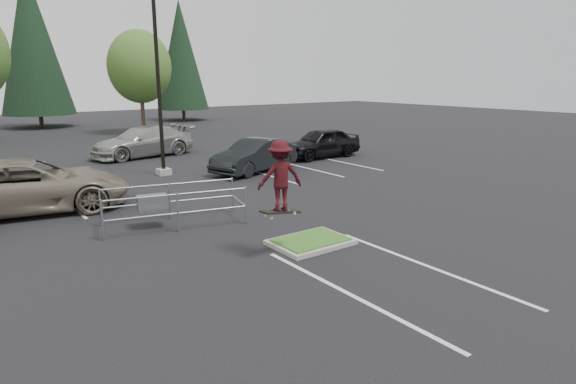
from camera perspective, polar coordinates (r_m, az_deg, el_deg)
ground at (r=13.79m, az=2.71°, el=-6.19°), size 120.00×120.00×0.00m
grass_median at (r=13.76m, az=2.71°, el=-5.89°), size 2.20×1.60×0.16m
stall_lines at (r=18.10m, az=-12.79°, el=-1.70°), size 22.62×17.60×0.01m
light_pole at (r=23.73m, az=-15.14°, el=12.85°), size 0.70×0.60×10.12m
decid_c at (r=42.36m, az=-17.18°, el=13.75°), size 5.12×5.12×8.38m
conif_b at (r=51.34m, az=-28.10°, el=15.56°), size 6.38×6.38×14.50m
conif_c at (r=54.36m, az=-12.58°, el=15.52°), size 5.50×5.50×12.50m
cart_corral at (r=15.64m, az=-15.21°, el=-1.28°), size 4.62×2.55×1.24m
skateboarder at (r=12.34m, az=-0.91°, el=1.89°), size 1.32×0.96×2.00m
car_l_tan at (r=19.14m, az=-28.50°, el=0.66°), size 7.15×4.25×1.86m
car_r_charc at (r=24.09m, az=-3.96°, el=4.33°), size 5.25×3.15×1.63m
car_r_black at (r=28.47m, az=3.88°, el=5.84°), size 5.08×2.09×1.72m
car_far_silver at (r=30.01m, az=-16.73°, el=5.75°), size 6.47×3.47×1.78m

